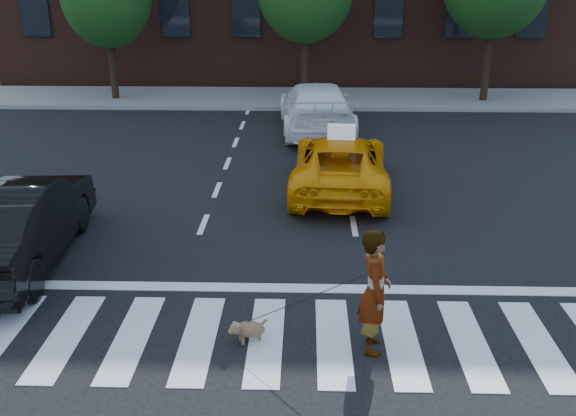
{
  "coord_description": "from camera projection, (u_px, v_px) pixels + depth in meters",
  "views": [
    {
      "loc": [
        0.56,
        -8.15,
        5.25
      ],
      "look_at": [
        0.26,
        2.58,
        1.1
      ],
      "focal_mm": 40.0,
      "sensor_mm": 36.0,
      "label": 1
    }
  ],
  "objects": [
    {
      "name": "woman",
      "position": [
        375.0,
        291.0,
        8.97
      ],
      "size": [
        0.47,
        0.7,
        1.86
      ],
      "primitive_type": "imported",
      "rotation": [
        0.0,
        0.0,
        1.53
      ],
      "color": "#999999",
      "rests_on": "ground"
    },
    {
      "name": "white_suv",
      "position": [
        316.0,
        108.0,
        20.76
      ],
      "size": [
        2.61,
        5.66,
        1.6
      ],
      "primitive_type": "imported",
      "rotation": [
        0.0,
        0.0,
        3.21
      ],
      "color": "white",
      "rests_on": "ground"
    },
    {
      "name": "black_sedan",
      "position": [
        13.0,
        221.0,
        11.66
      ],
      "size": [
        2.07,
        5.07,
        1.63
      ],
      "primitive_type": "imported",
      "rotation": [
        0.0,
        0.0,
        3.21
      ],
      "color": "black",
      "rests_on": "ground"
    },
    {
      "name": "crosswalk",
      "position": [
        266.0,
        339.0,
        9.5
      ],
      "size": [
        13.0,
        2.4,
        0.01
      ],
      "primitive_type": "cube",
      "color": "silver",
      "rests_on": "ground"
    },
    {
      "name": "taxi_sign",
      "position": [
        341.0,
        132.0,
        15.01
      ],
      "size": [
        0.67,
        0.32,
        0.32
      ],
      "primitive_type": "cube",
      "rotation": [
        0.0,
        0.0,
        3.08
      ],
      "color": "white",
      "rests_on": "taxi"
    },
    {
      "name": "sidewalk_far",
      "position": [
        292.0,
        98.0,
        25.79
      ],
      "size": [
        30.0,
        4.0,
        0.15
      ],
      "primitive_type": "cube",
      "color": "slate",
      "rests_on": "ground"
    },
    {
      "name": "dog",
      "position": [
        247.0,
        329.0,
        9.39
      ],
      "size": [
        0.58,
        0.41,
        0.35
      ],
      "rotation": [
        0.0,
        0.0,
        0.43
      ],
      "color": "olive",
      "rests_on": "ground"
    },
    {
      "name": "taxi",
      "position": [
        340.0,
        163.0,
        15.5
      ],
      "size": [
        2.51,
        4.95,
        1.34
      ],
      "primitive_type": "imported",
      "rotation": [
        0.0,
        0.0,
        3.08
      ],
      "color": "orange",
      "rests_on": "ground"
    },
    {
      "name": "stop_line",
      "position": [
        272.0,
        288.0,
        10.99
      ],
      "size": [
        12.0,
        0.3,
        0.01
      ],
      "primitive_type": "cube",
      "color": "silver",
      "rests_on": "ground"
    },
    {
      "name": "ground",
      "position": [
        266.0,
        340.0,
        9.5
      ],
      "size": [
        120.0,
        120.0,
        0.0
      ],
      "primitive_type": "plane",
      "color": "black",
      "rests_on": "ground"
    }
  ]
}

